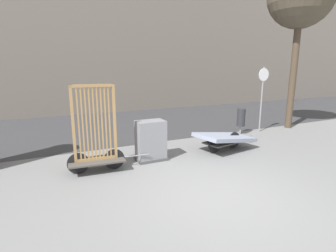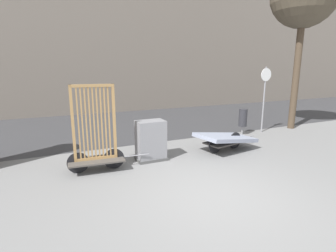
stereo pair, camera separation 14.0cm
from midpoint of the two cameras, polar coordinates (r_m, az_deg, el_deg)
name	(u,v)px [view 2 (the right image)]	position (r m, az deg, el deg)	size (l,w,h in m)	color
ground_plane	(218,197)	(5.67, 11.59, -14.94)	(60.00, 60.00, 0.00)	slate
road_strip	(121,124)	(12.51, -9.87, 0.39)	(56.00, 7.07, 0.01)	#38383A
bike_cart_with_bedframe	(95,142)	(6.84, -14.94, -3.36)	(2.10, 0.79, 2.21)	#4C4742
bike_cart_with_mattress	(226,138)	(8.54, 12.93, -2.64)	(2.42, 1.40, 0.64)	#4C4742
utility_cabinet	(151,142)	(7.49, -3.24, -3.46)	(0.86, 0.58, 1.15)	#4C4C4C
trash_bin	(243,118)	(10.75, 16.35, 1.72)	(0.32, 0.32, 1.03)	gray
sign_post	(265,91)	(11.30, 20.62, 7.08)	(0.51, 0.06, 2.64)	gray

